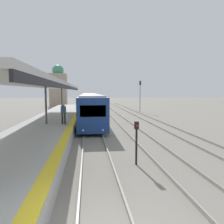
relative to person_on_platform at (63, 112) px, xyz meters
The scene contains 6 objects.
platform_canopy 2.54m from the person_on_platform, 167.98° to the left, with size 4.00×27.84×3.24m.
person_on_platform is the anchor object (origin of this frame).
train_near 14.64m from the person_on_platform, 80.81° to the left, with size 2.54×31.57×3.15m.
signal_post_near 8.86m from the person_on_platform, 61.47° to the right, with size 0.20×0.21×2.09m.
signal_mast_far 21.98m from the person_on_platform, 60.03° to the left, with size 0.28×0.29×5.32m.
distant_domed_building 38.49m from the person_on_platform, 97.79° to the left, with size 4.00×4.00×10.05m.
Camera 1 is at (-0.42, -4.66, 3.51)m, focal length 35.00 mm.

